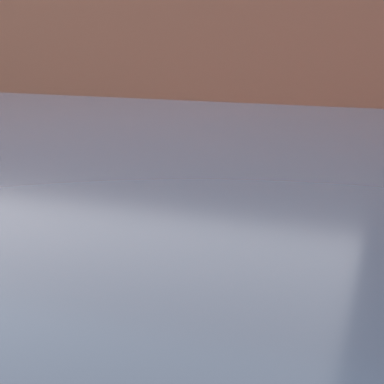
{
  "coord_description": "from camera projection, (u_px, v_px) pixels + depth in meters",
  "views": [
    {
      "loc": [
        1.34,
        -1.55,
        1.94
      ],
      "look_at": [
        0.35,
        1.07,
        1.18
      ],
      "focal_mm": 50.0,
      "sensor_mm": 36.0,
      "label": 1
    }
  ],
  "objects": [
    {
      "name": "sidewalk",
      "position": [
        201.0,
        288.0,
        4.33
      ],
      "size": [
        24.0,
        2.8,
        0.11
      ],
      "color": "#ADAAA3",
      "rests_on": "ground_plane"
    },
    {
      "name": "parking_meter",
      "position": [
        192.0,
        207.0,
        2.92
      ],
      "size": [
        0.22,
        0.14,
        1.43
      ],
      "color": "slate",
      "rests_on": "sidewalk"
    }
  ]
}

